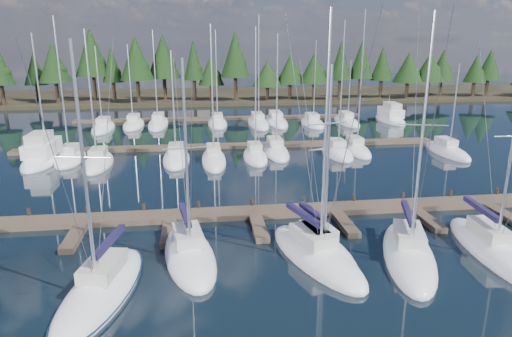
{
  "coord_description": "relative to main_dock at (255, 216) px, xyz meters",
  "views": [
    {
      "loc": [
        -3.87,
        -13.18,
        12.46
      ],
      "look_at": [
        0.7,
        22.0,
        2.41
      ],
      "focal_mm": 32.0,
      "sensor_mm": 36.0,
      "label": 1
    }
  ],
  "objects": [
    {
      "name": "front_sailboat_4",
      "position": [
        3.22,
        -6.17,
        0.07
      ],
      "size": [
        4.4,
        8.2,
        12.01
      ],
      "color": "white",
      "rests_on": "ground"
    },
    {
      "name": "tree_line",
      "position": [
        -0.47,
        62.88,
        7.38
      ],
      "size": [
        184.88,
        11.77,
        14.16
      ],
      "color": "black",
      "rests_on": "far_shore"
    },
    {
      "name": "front_sailboat_3",
      "position": [
        2.76,
        -6.8,
        0.09
      ],
      "size": [
        5.47,
        9.66,
        14.83
      ],
      "color": "white",
      "rests_on": "ground"
    },
    {
      "name": "front_sailboat_6",
      "position": [
        13.46,
        -7.41,
        0.08
      ],
      "size": [
        3.29,
        9.86,
        13.31
      ],
      "color": "white",
      "rests_on": "ground"
    },
    {
      "name": "back_docks",
      "position": [
        0.0,
        32.23,
        -0.0
      ],
      "size": [
        50.0,
        21.8,
        0.4
      ],
      "color": "brown",
      "rests_on": "ground"
    },
    {
      "name": "back_sailboat_rows",
      "position": [
        0.14,
        27.98,
        0.06
      ],
      "size": [
        46.66,
        33.1,
        16.72
      ],
      "color": "white",
      "rests_on": "ground"
    },
    {
      "name": "motor_yacht_right",
      "position": [
        26.53,
        37.88,
        0.33
      ],
      "size": [
        3.57,
        9.83,
        4.87
      ],
      "color": "white",
      "rests_on": "ground"
    },
    {
      "name": "motor_yacht_left",
      "position": [
        -20.26,
        18.89,
        0.35
      ],
      "size": [
        3.46,
        10.31,
        5.16
      ],
      "color": "white",
      "rests_on": "ground"
    },
    {
      "name": "front_sailboat_5",
      "position": [
        8.23,
        -7.41,
        0.08
      ],
      "size": [
        5.64,
        10.01,
        14.68
      ],
      "color": "white",
      "rests_on": "ground"
    },
    {
      "name": "far_shore",
      "position": [
        0.0,
        72.64,
        0.1
      ],
      "size": [
        220.0,
        30.0,
        0.6
      ],
      "primitive_type": "cube",
      "color": "#2D2819",
      "rests_on": "ground"
    },
    {
      "name": "front_sailboat_2",
      "position": [
        -4.61,
        -5.82,
        0.07
      ],
      "size": [
        4.04,
        8.86,
        12.38
      ],
      "color": "white",
      "rests_on": "ground"
    },
    {
      "name": "ground",
      "position": [
        0.0,
        12.64,
        -0.2
      ],
      "size": [
        260.0,
        260.0,
        0.0
      ],
      "primitive_type": "plane",
      "color": "black",
      "rests_on": "ground"
    },
    {
      "name": "main_dock",
      "position": [
        0.0,
        0.0,
        0.0
      ],
      "size": [
        44.0,
        6.13,
        0.9
      ],
      "color": "brown",
      "rests_on": "ground"
    },
    {
      "name": "front_sailboat_1",
      "position": [
        -8.99,
        -9.19,
        0.07
      ],
      "size": [
        4.87,
        10.01,
        13.32
      ],
      "color": "white",
      "rests_on": "ground"
    }
  ]
}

